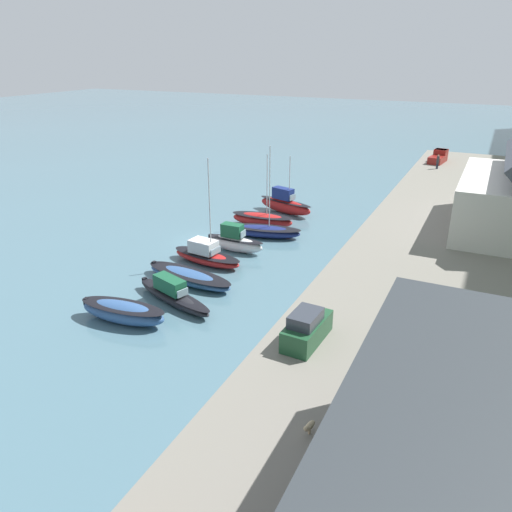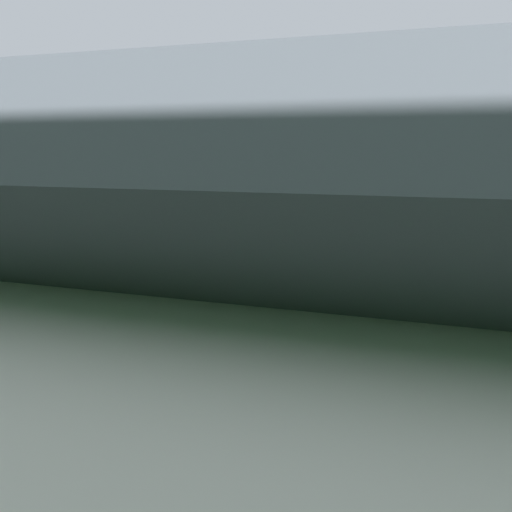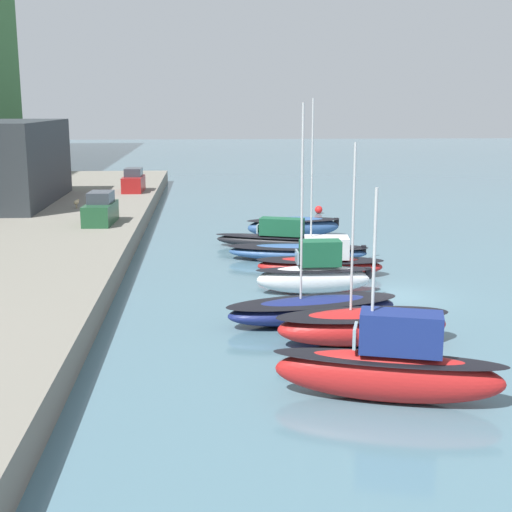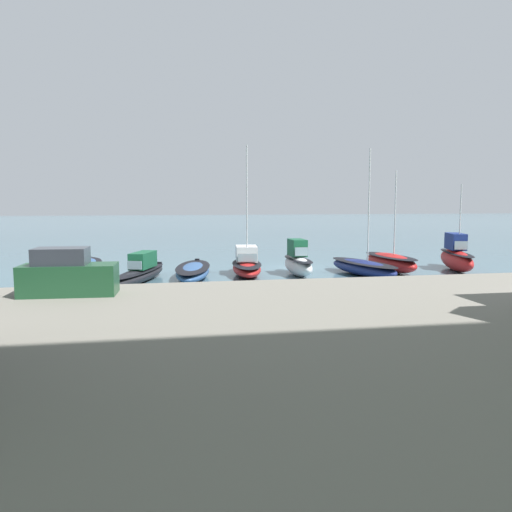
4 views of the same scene
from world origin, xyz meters
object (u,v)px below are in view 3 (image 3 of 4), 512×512
at_px(moored_boat_4, 321,262).
at_px(moored_boat_7, 294,226).
at_px(moored_boat_6, 277,238).
at_px(moored_boat_1, 363,326).
at_px(moored_boat_5, 298,252).
at_px(parked_car_1, 101,210).
at_px(dog_on_quay, 76,202).
at_px(moored_boat_0, 389,368).
at_px(moored_boat_3, 315,274).
at_px(parked_car_0, 134,182).
at_px(mooring_buoy_0, 319,210).
at_px(moored_boat_2, 313,309).

bearing_deg(moored_boat_4, moored_boat_7, 6.75).
bearing_deg(moored_boat_4, moored_boat_6, 18.46).
distance_m(moored_boat_1, moored_boat_5, 15.75).
relative_size(parked_car_1, dog_on_quay, 4.85).
distance_m(moored_boat_5, moored_boat_6, 3.75).
relative_size(moored_boat_0, moored_boat_5, 0.85).
distance_m(moored_boat_1, dog_on_quay, 33.88).
height_order(moored_boat_3, parked_car_0, parked_car_0).
xyz_separation_m(moored_boat_5, parked_car_1, (6.40, 12.78, 1.76)).
bearing_deg(moored_boat_0, parked_car_0, 31.09).
bearing_deg(moored_boat_1, moored_boat_4, -5.06).
relative_size(moored_boat_3, moored_boat_4, 0.61).
height_order(moored_boat_1, dog_on_quay, moored_boat_1).
xyz_separation_m(moored_boat_3, mooring_buoy_0, (26.58, -4.41, -0.67)).
height_order(moored_boat_3, moored_boat_7, moored_boat_3).
relative_size(moored_boat_6, mooring_buoy_0, 12.61).
distance_m(moored_boat_0, moored_boat_5, 21.29).
bearing_deg(moored_boat_3, parked_car_1, 41.75).
relative_size(moored_boat_0, parked_car_0, 1.80).
bearing_deg(moored_boat_5, moored_boat_1, -169.76).
relative_size(moored_boat_1, moored_boat_6, 0.95).
bearing_deg(moored_boat_6, mooring_buoy_0, -0.54).
relative_size(moored_boat_6, moored_boat_7, 1.21).
bearing_deg(moored_boat_2, moored_boat_0, 176.10).
bearing_deg(dog_on_quay, moored_boat_0, -54.43).
relative_size(moored_boat_0, moored_boat_1, 0.95).
xyz_separation_m(parked_car_0, parked_car_1, (-18.18, 0.50, 0.00)).
bearing_deg(parked_car_0, moored_boat_4, 115.65).
distance_m(moored_boat_4, parked_car_1, 17.22).
bearing_deg(mooring_buoy_0, parked_car_1, 125.78).
distance_m(moored_boat_3, moored_boat_4, 3.90).
bearing_deg(moored_boat_0, moored_boat_3, 17.33).
relative_size(moored_boat_3, parked_car_0, 1.40).
height_order(moored_boat_3, moored_boat_4, moored_boat_4).
bearing_deg(parked_car_0, mooring_buoy_0, 161.55).
height_order(moored_boat_7, dog_on_quay, dog_on_quay).
distance_m(moored_boat_0, moored_boat_6, 24.95).
bearing_deg(moored_boat_2, mooring_buoy_0, -21.30).
bearing_deg(moored_boat_0, moored_boat_7, 14.91).
relative_size(moored_boat_1, moored_boat_2, 0.84).
bearing_deg(moored_boat_5, mooring_buoy_0, -4.72).
xyz_separation_m(moored_boat_0, moored_boat_6, (24.93, 1.09, -0.41)).
xyz_separation_m(moored_boat_1, mooring_buoy_0, (34.42, -3.70, -0.44)).
bearing_deg(moored_boat_2, parked_car_1, 19.77).
height_order(moored_boat_2, moored_boat_5, moored_boat_2).
xyz_separation_m(moored_boat_2, moored_boat_3, (4.88, -0.84, 0.38)).
bearing_deg(moored_boat_7, parked_car_0, 32.56).
distance_m(moored_boat_1, moored_boat_2, 3.35).
bearing_deg(mooring_buoy_0, moored_boat_4, 171.30).
height_order(moored_boat_4, mooring_buoy_0, moored_boat_4).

